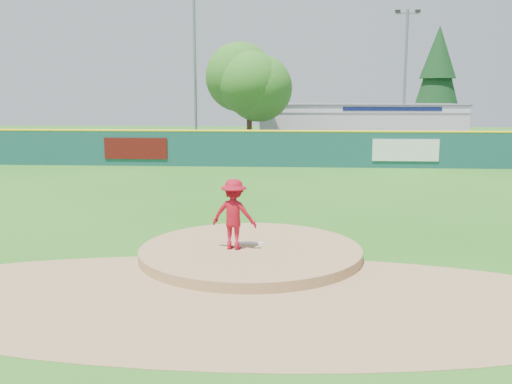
# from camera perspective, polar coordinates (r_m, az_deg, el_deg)

# --- Properties ---
(ground) EXTENTS (120.00, 120.00, 0.00)m
(ground) POSITION_cam_1_polar(r_m,az_deg,el_deg) (14.27, -0.54, -6.50)
(ground) COLOR #286B19
(ground) RESTS_ON ground
(pitchers_mound) EXTENTS (5.50, 5.50, 0.50)m
(pitchers_mound) POSITION_cam_1_polar(r_m,az_deg,el_deg) (14.27, -0.54, -6.50)
(pitchers_mound) COLOR #9E774C
(pitchers_mound) RESTS_ON ground
(pitching_rubber) EXTENTS (0.60, 0.15, 0.04)m
(pitching_rubber) POSITION_cam_1_polar(r_m,az_deg,el_deg) (14.49, -0.45, -5.15)
(pitching_rubber) COLOR white
(pitching_rubber) RESTS_ON pitchers_mound
(infield_dirt_arc) EXTENTS (15.40, 15.40, 0.01)m
(infield_dirt_arc) POSITION_cam_1_polar(r_m,az_deg,el_deg) (11.43, -1.71, -10.66)
(infield_dirt_arc) COLOR #9E774C
(infield_dirt_arc) RESTS_ON ground
(parking_lot) EXTENTS (44.00, 16.00, 0.02)m
(parking_lot) POSITION_cam_1_polar(r_m,az_deg,el_deg) (40.87, 2.36, 4.10)
(parking_lot) COLOR #38383A
(parking_lot) RESTS_ON ground
(pitcher) EXTENTS (1.23, 0.86, 1.73)m
(pitcher) POSITION_cam_1_polar(r_m,az_deg,el_deg) (13.88, -2.22, -2.24)
(pitcher) COLOR #A20D1E
(pitcher) RESTS_ON pitchers_mound
(van) EXTENTS (4.88, 3.60, 1.23)m
(van) POSITION_cam_1_polar(r_m,az_deg,el_deg) (39.17, 9.39, 4.65)
(van) COLOR white
(van) RESTS_ON parking_lot
(pool_building_grp) EXTENTS (15.20, 8.20, 3.31)m
(pool_building_grp) POSITION_cam_1_polar(r_m,az_deg,el_deg) (45.99, 10.09, 6.64)
(pool_building_grp) COLOR silver
(pool_building_grp) RESTS_ON ground
(fence_banners) EXTENTS (18.64, 0.04, 1.20)m
(fence_banners) POSITION_cam_1_polar(r_m,az_deg,el_deg) (31.76, 1.26, 4.29)
(fence_banners) COLOR #590F0C
(fence_banners) RESTS_ON ground
(playground_slide) EXTENTS (1.11, 3.12, 1.72)m
(playground_slide) POSITION_cam_1_polar(r_m,az_deg,el_deg) (39.82, -22.68, 4.46)
(playground_slide) COLOR blue
(playground_slide) RESTS_ON ground
(outfield_fence) EXTENTS (40.00, 0.14, 2.07)m
(outfield_fence) POSITION_cam_1_polar(r_m,az_deg,el_deg) (31.82, 1.94, 4.46)
(outfield_fence) COLOR #164746
(outfield_fence) RESTS_ON ground
(deciduous_tree) EXTENTS (5.60, 5.60, 7.36)m
(deciduous_tree) POSITION_cam_1_polar(r_m,az_deg,el_deg) (38.79, -0.68, 10.52)
(deciduous_tree) COLOR #382314
(deciduous_tree) RESTS_ON ground
(conifer_tree) EXTENTS (4.40, 4.40, 9.50)m
(conifer_tree) POSITION_cam_1_polar(r_m,az_deg,el_deg) (51.11, 17.70, 10.98)
(conifer_tree) COLOR #382314
(conifer_tree) RESTS_ON ground
(light_pole_left) EXTENTS (1.75, 0.25, 11.00)m
(light_pole_left) POSITION_cam_1_polar(r_m,az_deg,el_deg) (41.33, -6.13, 12.50)
(light_pole_left) COLOR gray
(light_pole_left) RESTS_ON ground
(light_pole_right) EXTENTS (1.75, 0.25, 10.00)m
(light_pole_right) POSITION_cam_1_polar(r_m,az_deg,el_deg) (43.43, 14.69, 11.43)
(light_pole_right) COLOR gray
(light_pole_right) RESTS_ON ground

